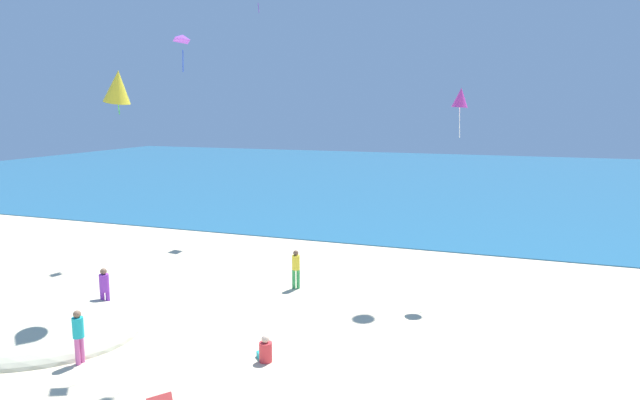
% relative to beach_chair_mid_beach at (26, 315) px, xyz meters
% --- Properties ---
extents(ground_plane, '(120.00, 120.00, 0.00)m').
position_rel_beach_chair_mid_beach_xyz_m(ground_plane, '(9.80, 5.35, -0.26)').
color(ground_plane, beige).
extents(ocean_water, '(120.00, 60.00, 0.05)m').
position_rel_beach_chair_mid_beach_xyz_m(ocean_water, '(9.80, 44.17, -0.24)').
color(ocean_water, '#236084').
rests_on(ocean_water, ground_plane).
extents(dune_mound, '(9.73, 6.81, 1.59)m').
position_rel_beach_chair_mid_beach_xyz_m(dune_mound, '(-0.63, -0.32, -0.26)').
color(dune_mound, beige).
rests_on(dune_mound, ground_plane).
extents(beach_chair_mid_beach, '(0.77, 0.77, 0.58)m').
position_rel_beach_chair_mid_beach_xyz_m(beach_chair_mid_beach, '(0.00, 0.00, 0.00)').
color(beach_chair_mid_beach, '#D13D3D').
rests_on(beach_chair_mid_beach, ground_plane).
extents(person_0, '(0.42, 0.42, 1.65)m').
position_rel_beach_chair_mid_beach_xyz_m(person_0, '(1.94, 1.55, 0.69)').
color(person_0, purple).
rests_on(person_0, ground_plane).
extents(person_1, '(0.66, 0.68, 0.78)m').
position_rel_beach_chair_mid_beach_xyz_m(person_1, '(8.70, 0.11, 0.03)').
color(person_1, red).
rests_on(person_1, ground_plane).
extents(person_2, '(0.41, 0.41, 1.55)m').
position_rel_beach_chair_mid_beach_xyz_m(person_2, '(7.06, 6.41, 0.64)').
color(person_2, green).
rests_on(person_2, ground_plane).
extents(person_4, '(0.32, 0.32, 1.55)m').
position_rel_beach_chair_mid_beach_xyz_m(person_4, '(3.90, -1.79, 0.63)').
color(person_4, '#D8599E').
rests_on(person_4, ground_plane).
extents(kite_purple, '(0.59, 0.50, 1.12)m').
position_rel_beach_chair_mid_beach_xyz_m(kite_purple, '(5.72, 1.14, 8.81)').
color(kite_purple, purple).
extents(kite_yellow, '(1.22, 1.11, 1.45)m').
position_rel_beach_chair_mid_beach_xyz_m(kite_yellow, '(3.02, 1.48, 7.47)').
color(kite_yellow, yellow).
extents(kite_magenta, '(0.72, 0.68, 1.86)m').
position_rel_beach_chair_mid_beach_xyz_m(kite_magenta, '(12.92, 8.35, 7.18)').
color(kite_magenta, '#DB3DA8').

